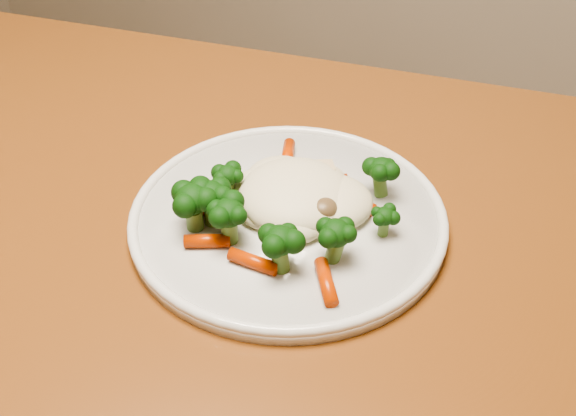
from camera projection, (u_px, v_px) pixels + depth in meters
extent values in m
cube|color=brown|center=(167.00, 266.00, 0.66)|extent=(1.31, 1.01, 0.04)
cylinder|color=silver|center=(288.00, 220.00, 0.67)|extent=(0.29, 0.29, 0.01)
ellipsoid|color=beige|center=(296.00, 185.00, 0.66)|extent=(0.13, 0.11, 0.05)
ellipsoid|color=black|center=(212.00, 206.00, 0.64)|extent=(0.05, 0.05, 0.04)
ellipsoid|color=black|center=(229.00, 223.00, 0.62)|extent=(0.05, 0.05, 0.04)
ellipsoid|color=black|center=(280.00, 251.00, 0.59)|extent=(0.05, 0.05, 0.04)
ellipsoid|color=black|center=(335.00, 243.00, 0.60)|extent=(0.04, 0.04, 0.04)
ellipsoid|color=black|center=(384.00, 223.00, 0.63)|extent=(0.03, 0.03, 0.03)
ellipsoid|color=black|center=(381.00, 178.00, 0.68)|extent=(0.04, 0.04, 0.04)
ellipsoid|color=black|center=(228.00, 183.00, 0.67)|extent=(0.04, 0.04, 0.03)
ellipsoid|color=black|center=(194.00, 210.00, 0.63)|extent=(0.05, 0.05, 0.04)
cylinder|color=#C83904|center=(288.00, 155.00, 0.73)|extent=(0.03, 0.04, 0.01)
cylinder|color=#C83904|center=(324.00, 182.00, 0.69)|extent=(0.04, 0.04, 0.01)
cylinder|color=#C83904|center=(352.00, 202.00, 0.67)|extent=(0.05, 0.02, 0.01)
cylinder|color=#C83904|center=(209.00, 202.00, 0.67)|extent=(0.01, 0.05, 0.01)
cylinder|color=#C83904|center=(207.00, 241.00, 0.63)|extent=(0.04, 0.03, 0.01)
cylinder|color=#C83904|center=(253.00, 262.00, 0.61)|extent=(0.05, 0.01, 0.01)
cylinder|color=#C83904|center=(326.00, 282.00, 0.59)|extent=(0.04, 0.05, 0.01)
ellipsoid|color=brown|center=(300.00, 193.00, 0.66)|extent=(0.02, 0.02, 0.02)
ellipsoid|color=brown|center=(323.00, 208.00, 0.64)|extent=(0.03, 0.03, 0.02)
ellipsoid|color=brown|center=(271.00, 191.00, 0.66)|extent=(0.02, 0.02, 0.02)
cube|color=beige|center=(294.00, 169.00, 0.69)|extent=(0.02, 0.02, 0.01)
cube|color=beige|center=(326.00, 170.00, 0.69)|extent=(0.03, 0.03, 0.01)
cube|color=beige|center=(273.00, 170.00, 0.69)|extent=(0.02, 0.02, 0.01)
cube|color=beige|center=(297.00, 172.00, 0.68)|extent=(0.03, 0.02, 0.01)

